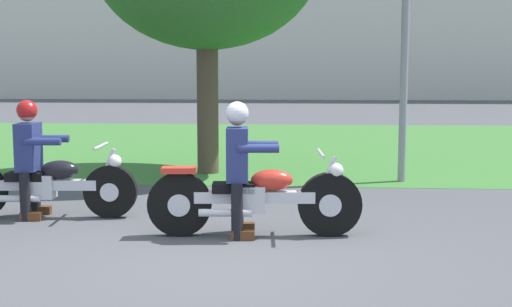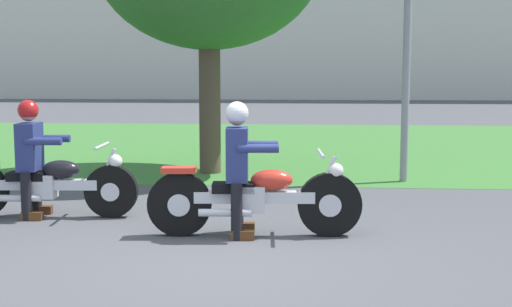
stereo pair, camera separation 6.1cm
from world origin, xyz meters
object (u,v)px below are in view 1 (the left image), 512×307
(rider_lead, at_px, (239,158))
(motorcycle_follow, at_px, (46,185))
(motorcycle_lead, at_px, (255,198))
(rider_follow, at_px, (30,149))

(rider_lead, distance_m, motorcycle_follow, 2.52)
(rider_lead, xyz_separation_m, motorcycle_follow, (-2.37, 0.74, -0.44))
(rider_lead, height_order, motorcycle_follow, rider_lead)
(motorcycle_lead, distance_m, motorcycle_follow, 2.64)
(rider_lead, distance_m, rider_follow, 2.64)
(motorcycle_lead, bearing_deg, rider_lead, 179.22)
(motorcycle_lead, xyz_separation_m, rider_lead, (-0.17, -0.01, 0.42))
(motorcycle_lead, height_order, rider_follow, rider_follow)
(rider_lead, bearing_deg, rider_follow, 160.04)
(motorcycle_follow, relative_size, rider_follow, 1.56)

